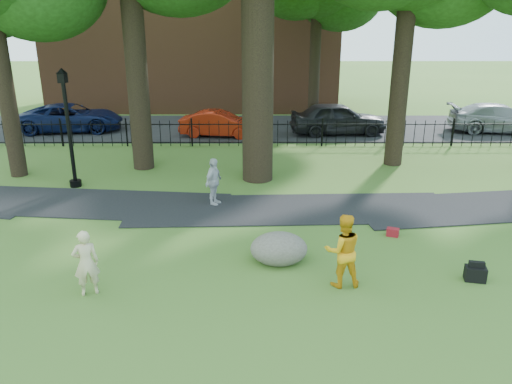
{
  "coord_description": "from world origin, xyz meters",
  "views": [
    {
      "loc": [
        -0.1,
        -10.52,
        5.63
      ],
      "look_at": [
        -0.07,
        2.0,
        1.24
      ],
      "focal_mm": 35.0,
      "sensor_mm": 36.0,
      "label": 1
    }
  ],
  "objects_px": {
    "woman": "(86,263)",
    "man": "(343,251)",
    "boulder": "(279,247)",
    "red_sedan": "(219,124)",
    "lamppost": "(69,131)"
  },
  "relations": [
    {
      "from": "woman",
      "to": "man",
      "type": "height_order",
      "value": "man"
    },
    {
      "from": "woman",
      "to": "boulder",
      "type": "height_order",
      "value": "woman"
    },
    {
      "from": "boulder",
      "to": "red_sedan",
      "type": "xyz_separation_m",
      "value": [
        -2.34,
        13.6,
        0.24
      ]
    },
    {
      "from": "boulder",
      "to": "lamppost",
      "type": "xyz_separation_m",
      "value": [
        -6.9,
        5.77,
        1.6
      ]
    },
    {
      "from": "red_sedan",
      "to": "woman",
      "type": "bearing_deg",
      "value": -179.29
    },
    {
      "from": "man",
      "to": "red_sedan",
      "type": "distance_m",
      "value": 15.17
    },
    {
      "from": "woman",
      "to": "red_sedan",
      "type": "distance_m",
      "value": 15.19
    },
    {
      "from": "man",
      "to": "red_sedan",
      "type": "height_order",
      "value": "man"
    },
    {
      "from": "man",
      "to": "lamppost",
      "type": "xyz_separation_m",
      "value": [
        -8.24,
        6.89,
        1.16
      ]
    },
    {
      "from": "man",
      "to": "boulder",
      "type": "bearing_deg",
      "value": -44.6
    },
    {
      "from": "boulder",
      "to": "lamppost",
      "type": "relative_size",
      "value": 0.34
    },
    {
      "from": "lamppost",
      "to": "red_sedan",
      "type": "bearing_deg",
      "value": 69.99
    },
    {
      "from": "man",
      "to": "red_sedan",
      "type": "relative_size",
      "value": 0.43
    },
    {
      "from": "woman",
      "to": "man",
      "type": "distance_m",
      "value": 5.5
    },
    {
      "from": "lamppost",
      "to": "red_sedan",
      "type": "relative_size",
      "value": 1.05
    }
  ]
}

